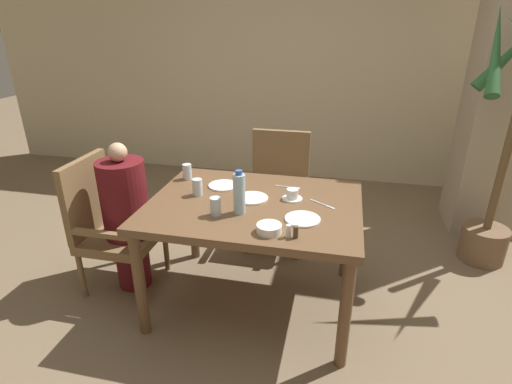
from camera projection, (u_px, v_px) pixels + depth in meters
name	position (u px, v px, depth m)	size (l,w,h in m)	color
ground_plane	(254.00, 300.00, 2.85)	(16.00, 16.00, 0.00)	#7A664C
wall_back	(304.00, 61.00, 4.59)	(8.00, 0.06, 2.80)	beige
pillar_stone	(507.00, 82.00, 3.37)	(0.53, 0.53, 2.70)	tan
dining_table	(254.00, 215.00, 2.58)	(1.34, 1.02, 0.77)	brown
chair_left_side	(109.00, 222.00, 2.86)	(0.51, 0.51, 0.97)	brown
diner_in_left_chair	(127.00, 217.00, 2.81)	(0.32, 0.32, 1.10)	#5B1419
chair_far_side	(278.00, 187.00, 3.47)	(0.51, 0.51, 0.97)	brown
potted_palm	(503.00, 168.00, 3.01)	(0.70, 0.68, 1.97)	brown
plate_main_left	(223.00, 186.00, 2.78)	(0.21, 0.21, 0.01)	white
plate_main_right	(252.00, 198.00, 2.59)	(0.21, 0.21, 0.01)	white
plate_dessert_center	(303.00, 219.00, 2.32)	(0.21, 0.21, 0.01)	white
teacup_with_saucer	(292.00, 195.00, 2.58)	(0.13, 0.13, 0.07)	white
bowl_small	(269.00, 229.00, 2.17)	(0.14, 0.14, 0.05)	white
water_bottle	(239.00, 193.00, 2.35)	(0.07, 0.07, 0.27)	#A3C6DB
glass_tall_near	(216.00, 206.00, 2.35)	(0.07, 0.07, 0.11)	silver
glass_tall_mid	(197.00, 187.00, 2.63)	(0.07, 0.07, 0.11)	silver
glass_tall_far	(187.00, 172.00, 2.89)	(0.07, 0.07, 0.11)	silver
salt_shaker	(288.00, 231.00, 2.12)	(0.03, 0.03, 0.07)	white
pepper_shaker	(296.00, 232.00, 2.11)	(0.03, 0.03, 0.07)	#4C3D2D
fork_beside_plate	(290.00, 187.00, 2.76)	(0.18, 0.04, 0.00)	silver
knife_beside_plate	(324.00, 205.00, 2.50)	(0.17, 0.12, 0.00)	silver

